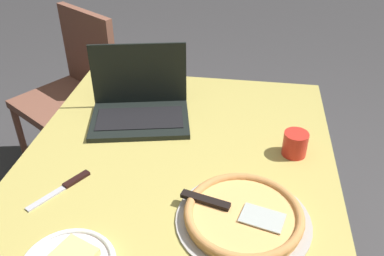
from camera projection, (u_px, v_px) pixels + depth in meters
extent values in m
cube|color=tan|center=(175.00, 170.00, 1.26)|extent=(1.20, 0.97, 0.03)
cylinder|color=#393426|center=(106.00, 170.00, 1.83)|extent=(0.05, 0.05, 0.69)
cylinder|color=#393426|center=(284.00, 187.00, 1.73)|extent=(0.05, 0.05, 0.69)
cube|color=black|center=(140.00, 121.00, 1.45)|extent=(0.29, 0.38, 0.02)
cube|color=black|center=(140.00, 118.00, 1.44)|extent=(0.20, 0.32, 0.00)
cube|color=black|center=(139.00, 74.00, 1.48)|extent=(0.08, 0.33, 0.23)
cube|color=black|center=(139.00, 74.00, 1.47)|extent=(0.07, 0.30, 0.20)
cylinder|color=#A8A39E|center=(243.00, 220.00, 1.06)|extent=(0.35, 0.35, 0.01)
cylinder|color=#EFAC61|center=(244.00, 216.00, 1.06)|extent=(0.30, 0.30, 0.02)
torus|color=#CD894C|center=(244.00, 213.00, 1.05)|extent=(0.31, 0.31, 0.02)
cube|color=#B0B5AF|center=(262.00, 218.00, 1.03)|extent=(0.10, 0.12, 0.00)
cube|color=black|center=(205.00, 200.00, 1.08)|extent=(0.06, 0.14, 0.01)
cube|color=#B7B5BF|center=(51.00, 195.00, 1.14)|extent=(0.14, 0.10, 0.00)
cube|color=black|center=(76.00, 179.00, 1.19)|extent=(0.08, 0.06, 0.01)
cylinder|color=red|center=(295.00, 144.00, 1.28)|extent=(0.08, 0.08, 0.08)
cylinder|color=#43331C|center=(296.00, 138.00, 1.27)|extent=(0.07, 0.07, 0.00)
cube|color=brown|center=(65.00, 103.00, 2.09)|extent=(0.57, 0.57, 0.04)
cube|color=brown|center=(89.00, 50.00, 2.08)|extent=(0.24, 0.35, 0.41)
cylinder|color=brown|center=(23.00, 143.00, 2.21)|extent=(0.03, 0.03, 0.44)
cylinder|color=brown|center=(62.00, 173.00, 2.01)|extent=(0.03, 0.03, 0.44)
cylinder|color=brown|center=(80.00, 115.00, 2.44)|extent=(0.03, 0.03, 0.44)
cylinder|color=brown|center=(121.00, 140.00, 2.24)|extent=(0.03, 0.03, 0.44)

